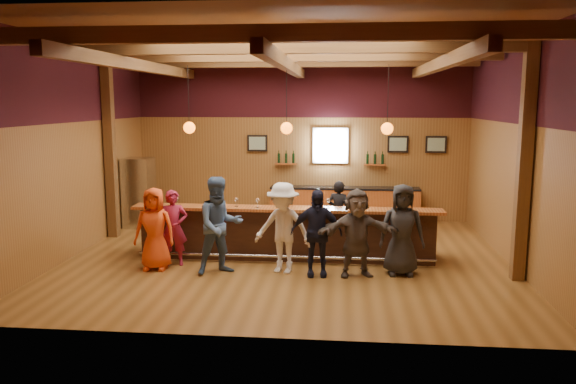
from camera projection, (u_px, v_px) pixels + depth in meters
The scene contains 27 objects.
room at pixel (287, 102), 11.24m from camera, with size 9.04×9.00×4.52m.
bar_counter at pixel (288, 232), 11.76m from camera, with size 6.30×1.07×1.11m.
back_bar_cabinet at pixel (344, 204), 15.17m from camera, with size 4.00×0.52×0.95m.
window at pixel (330, 146), 15.17m from camera, with size 0.95×0.09×0.95m.
framed_pictures at pixel (363, 144), 15.07m from camera, with size 5.35×0.05×0.45m.
wine_shelves at pixel (330, 162), 15.18m from camera, with size 3.00×0.18×0.30m.
pendant_lights at pixel (287, 128), 11.27m from camera, with size 4.24×0.24×1.37m.
stainless_fridge at pixel (139, 193), 14.51m from camera, with size 0.70×0.70×1.80m, color silver.
customer_orange at pixel (154, 229), 10.82m from camera, with size 0.78×0.51×1.60m, color #EB4A16.
customer_redvest at pixel (174, 228), 11.10m from camera, with size 0.55×0.36×1.51m, color maroon.
customer_denim at pixel (220, 225), 10.55m from camera, with size 0.90×0.70×1.85m, color #446189.
customer_white at pixel (283, 228), 10.60m from camera, with size 1.12×0.64×1.73m, color silver.
customer_navy at pixel (316, 233), 10.41m from camera, with size 0.96×0.40×1.64m, color black.
customer_brown at pixel (357, 233), 10.39m from camera, with size 1.53×0.49×1.65m, color #4F463F.
customer_dark at pixel (402, 230), 10.47m from camera, with size 0.84×0.55×1.72m, color #242426.
bartender at pixel (339, 212), 12.77m from camera, with size 0.53×0.35×1.46m, color black.
ice_bucket at pixel (284, 201), 11.39m from camera, with size 0.22×0.22×0.24m, color brown.
bottle_a at pixel (319, 200), 11.38m from camera, with size 0.08×0.08×0.37m.
bottle_b at pixel (318, 200), 11.38m from camera, with size 0.08×0.08×0.38m.
glass_a at pixel (158, 199), 11.53m from camera, with size 0.08×0.08×0.18m.
glass_b at pixel (177, 199), 11.51m from camera, with size 0.09×0.09×0.19m.
glass_c at pixel (222, 200), 11.56m from camera, with size 0.07×0.07×0.16m.
glass_d at pixel (236, 200), 11.44m from camera, with size 0.08×0.08×0.18m.
glass_e at pixel (258, 201), 11.32m from camera, with size 0.09×0.09×0.19m.
glass_f at pixel (328, 201), 11.29m from camera, with size 0.09×0.09×0.19m.
glass_g at pixel (357, 202), 11.27m from camera, with size 0.07×0.07×0.16m.
glass_h at pixel (395, 203), 11.09m from camera, with size 0.08×0.08×0.18m.
Camera 1 is at (1.13, -11.27, 3.24)m, focal length 35.00 mm.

